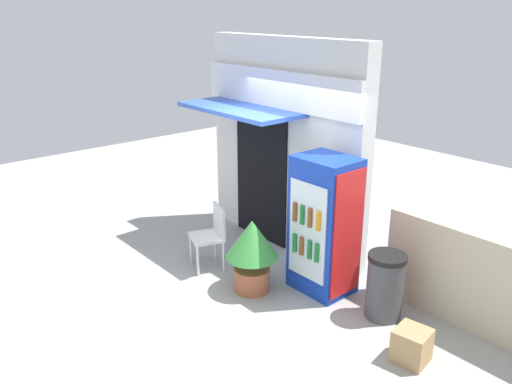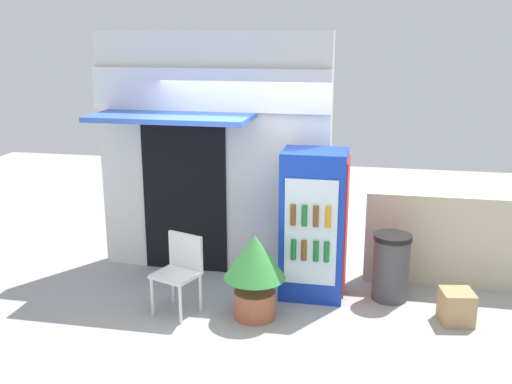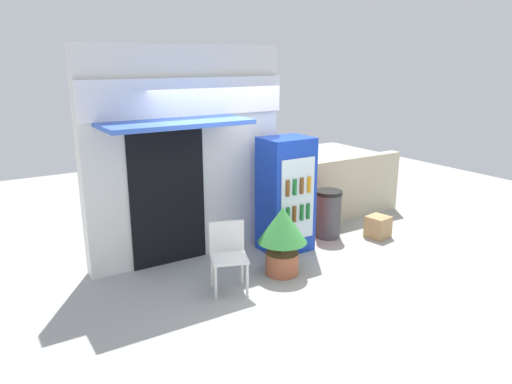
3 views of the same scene
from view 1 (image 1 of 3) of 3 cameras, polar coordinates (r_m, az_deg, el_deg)
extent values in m
plane|color=#A3A39E|center=(7.02, -1.61, -10.15)|extent=(16.00, 16.00, 0.00)
cube|color=silver|center=(7.73, 3.14, 5.06)|extent=(3.00, 0.26, 3.09)
cube|color=white|center=(7.45, 2.29, 11.13)|extent=(3.00, 0.08, 0.52)
cube|color=blue|center=(7.52, -1.80, 8.96)|extent=(1.91, 0.85, 0.06)
cube|color=black|center=(8.04, 0.55, 1.78)|extent=(1.11, 0.03, 2.05)
cube|color=#1438B2|center=(6.64, 7.43, -3.60)|extent=(0.74, 0.59, 1.77)
cube|color=silver|center=(6.43, 5.59, -4.31)|extent=(0.59, 0.02, 1.24)
cube|color=red|center=(6.41, 9.95, -4.59)|extent=(0.02, 0.53, 1.59)
cylinder|color=#196B2D|center=(6.62, 4.26, -5.50)|extent=(0.06, 0.06, 0.24)
cylinder|color=brown|center=(6.54, 4.99, -5.83)|extent=(0.06, 0.06, 0.24)
cylinder|color=#196B2D|center=(6.46, 5.86, -6.21)|extent=(0.06, 0.06, 0.24)
cylinder|color=#196B2D|center=(6.39, 6.63, -6.56)|extent=(0.06, 0.06, 0.24)
cylinder|color=brown|center=(6.46, 4.27, -2.15)|extent=(0.06, 0.06, 0.24)
cylinder|color=#196B2D|center=(6.38, 5.07, -2.46)|extent=(0.06, 0.06, 0.24)
cylinder|color=brown|center=(6.30, 5.90, -2.79)|extent=(0.06, 0.06, 0.24)
cylinder|color=orange|center=(6.21, 6.81, -3.15)|extent=(0.06, 0.06, 0.24)
cylinder|color=silver|center=(7.55, -7.09, -6.16)|extent=(0.04, 0.04, 0.44)
cylinder|color=silver|center=(7.20, -6.32, -7.46)|extent=(0.04, 0.04, 0.44)
cylinder|color=silver|center=(7.63, -4.42, -5.77)|extent=(0.04, 0.04, 0.44)
cylinder|color=silver|center=(7.28, -3.53, -7.04)|extent=(0.04, 0.04, 0.44)
cube|color=silver|center=(7.31, -5.40, -4.90)|extent=(0.57, 0.55, 0.04)
cube|color=silver|center=(7.27, -4.02, -3.09)|extent=(0.44, 0.19, 0.41)
cylinder|color=#AD5B3D|center=(6.86, -0.44, -9.40)|extent=(0.46, 0.46, 0.31)
cylinder|color=brown|center=(6.75, -0.44, -7.65)|extent=(0.05, 0.05, 0.16)
cone|color=#388C3D|center=(6.61, -0.45, -5.12)|extent=(0.68, 0.68, 0.49)
cylinder|color=#47474C|center=(6.40, 13.80, -10.10)|extent=(0.43, 0.43, 0.74)
cylinder|color=black|center=(6.21, 14.10, -6.89)|extent=(0.45, 0.45, 0.06)
cube|color=beige|center=(6.35, 23.76, -9.41)|extent=(2.48, 0.20, 1.15)
cube|color=tan|center=(5.84, 16.54, -15.69)|extent=(0.39, 0.39, 0.36)
camera|label=2|loc=(3.97, -69.94, 0.60)|focal=41.29mm
camera|label=3|loc=(8.30, -49.48, 8.89)|focal=33.85mm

